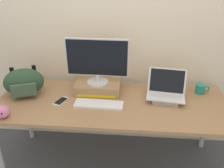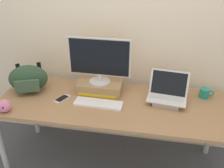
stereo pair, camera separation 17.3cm
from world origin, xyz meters
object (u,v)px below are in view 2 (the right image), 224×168
Objects in this scene: toner_box_yellow at (100,86)px; plush_toy at (5,106)px; messenger_backpack at (28,79)px; coffee_mug at (205,93)px; desktop_monitor at (99,60)px; cell_phone at (62,99)px; external_keyboard at (98,103)px; open_laptop at (167,97)px.

toner_box_yellow is 0.85m from plush_toy.
coffee_mug is at bearing -14.77° from messenger_backpack.
coffee_mug is (1.63, 0.17, -0.08)m from messenger_backpack.
coffee_mug is (0.97, 0.05, -0.27)m from desktop_monitor.
cell_phone is 1.54× the size of plush_toy.
toner_box_yellow is 0.38m from cell_phone.
desktop_monitor reaches higher than toner_box_yellow.
plush_toy is at bearing -159.50° from external_keyboard.
external_keyboard is at bearing -79.38° from desktop_monitor.
coffee_mug is 0.76× the size of cell_phone.
desktop_monitor is at bearing 101.86° from external_keyboard.
open_laptop is 1.38m from plush_toy.
toner_box_yellow is 1.05× the size of messenger_backpack.
desktop_monitor is 1.59× the size of open_laptop.
messenger_backpack is at bearing -171.51° from open_laptop.
plush_toy is (-1.32, -0.39, -0.00)m from open_laptop.
desktop_monitor is 1.01m from coffee_mug.
cell_phone is at bearing 177.74° from external_keyboard.
open_laptop is at bearing 30.66° from cell_phone.
plush_toy reaches higher than toner_box_yellow.
desktop_monitor is (-0.00, -0.00, 0.27)m from toner_box_yellow.
open_laptop is 2.81× the size of coffee_mug.
messenger_backpack is 0.38m from plush_toy.
open_laptop is 2.15× the size of cell_phone.
desktop_monitor is 0.39m from external_keyboard.
desktop_monitor is 0.49m from cell_phone.
messenger_backpack reaches higher than external_keyboard.
external_keyboard is (-0.59, -0.15, -0.04)m from open_laptop.
cell_phone is 0.48m from plush_toy.
open_laptop is 0.94m from cell_phone.
external_keyboard is 0.78m from plush_toy.
plush_toy is at bearing -122.53° from cell_phone.
toner_box_yellow is 3.30× the size of coffee_mug.
messenger_backpack is at bearing 84.81° from plush_toy.
cell_phone is (-0.30, -0.22, -0.31)m from desktop_monitor.
toner_box_yellow is at bearing 34.88° from plush_toy.
external_keyboard is at bearing 18.06° from plush_toy.
external_keyboard is at bearing -162.43° from coffee_mug.
external_keyboard is at bearing -30.76° from messenger_backpack.
coffee_mug is at bearing 20.01° from external_keyboard.
open_laptop is at bearing 16.97° from external_keyboard.
messenger_backpack is at bearing 172.34° from external_keyboard.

